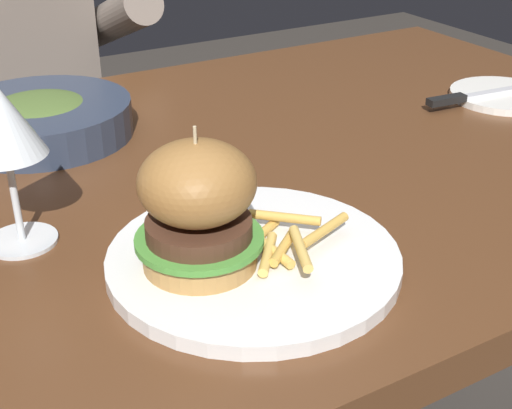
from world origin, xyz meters
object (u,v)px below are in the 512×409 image
wine_glass (2,127)px  bread_plate (505,96)px  diner_person (2,137)px  main_plate (254,259)px  table_knife (479,95)px  soup_bowl (41,118)px  burger_sandwich (198,206)px

wine_glass → bread_plate: (0.72, 0.06, -0.11)m
diner_person → bread_plate: bearing=-48.2°
main_plate → table_knife: bearing=23.0°
table_knife → soup_bowl: soup_bowl is taller
diner_person → table_knife: bearing=-50.5°
table_knife → soup_bowl: size_ratio=0.93×
burger_sandwich → bread_plate: size_ratio=0.84×
burger_sandwich → soup_bowl: bearing=94.6°
wine_glass → diner_person: 0.80m
burger_sandwich → soup_bowl: (-0.03, 0.40, -0.05)m
main_plate → bread_plate: bearing=20.6°
bread_plate → table_knife: size_ratio=0.71×
burger_sandwich → soup_bowl: burger_sandwich is taller
main_plate → bread_plate: main_plate is taller
burger_sandwich → bread_plate: (0.59, 0.20, -0.07)m
table_knife → diner_person: bearing=129.5°
wine_glass → bread_plate: bearing=4.6°
wine_glass → soup_bowl: 0.29m
main_plate → table_knife: 0.54m
table_knife → diner_person: (-0.55, 0.67, -0.19)m
main_plate → bread_plate: 0.58m
soup_bowl → diner_person: 0.51m
burger_sandwich → wine_glass: wine_glass is taller
burger_sandwich → soup_bowl: 0.40m
bread_plate → diner_person: (-0.60, 0.67, -0.18)m
diner_person → main_plate: bearing=-86.3°
burger_sandwich → soup_bowl: size_ratio=0.56×
burger_sandwich → table_knife: burger_sandwich is taller
table_knife → burger_sandwich: bearing=-159.6°
wine_glass → table_knife: (0.67, 0.06, -0.11)m
wine_glass → main_plate: bearing=-40.6°
burger_sandwich → table_knife: (0.54, 0.20, -0.06)m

